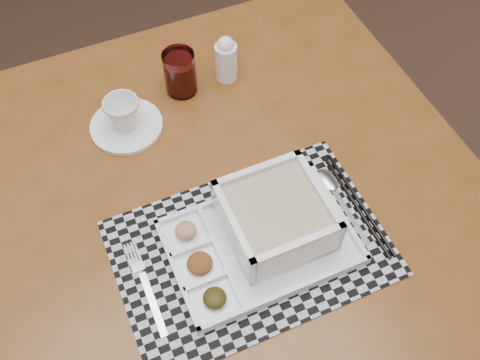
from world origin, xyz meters
name	(u,v)px	position (x,y,z in m)	size (l,w,h in m)	color
floor	(78,259)	(0.00, 0.00, 0.00)	(5.00, 5.00, 0.00)	#322119
dining_table	(222,213)	(0.32, -0.44, 0.67)	(1.11, 1.11, 0.75)	#50310E
placemat	(251,248)	(0.31, -0.57, 0.75)	(0.47, 0.32, 0.00)	#A7A7AF
serving_tray	(269,225)	(0.35, -0.57, 0.79)	(0.34, 0.26, 0.10)	white
fork	(144,286)	(0.11, -0.54, 0.75)	(0.04, 0.19, 0.00)	silver
spoon	(331,185)	(0.51, -0.54, 0.76)	(0.04, 0.18, 0.01)	silver
chopsticks	(358,204)	(0.53, -0.60, 0.76)	(0.05, 0.24, 0.01)	black
saucer	(127,126)	(0.23, -0.20, 0.75)	(0.15, 0.15, 0.01)	white
cup	(123,113)	(0.23, -0.20, 0.79)	(0.07, 0.07, 0.07)	white
juice_glass	(180,74)	(0.38, -0.17, 0.80)	(0.07, 0.07, 0.10)	white
creamer_bottle	(226,59)	(0.48, -0.18, 0.80)	(0.05, 0.05, 0.11)	white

